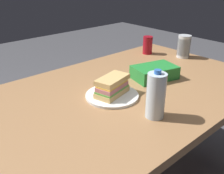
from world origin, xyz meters
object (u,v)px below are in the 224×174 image
at_px(chip_bag, 154,72).
at_px(plastic_cup_stack, 184,46).
at_px(paper_plate, 112,95).
at_px(soda_can_red, 148,45).
at_px(sandwich, 112,86).
at_px(water_bottle_tall, 156,95).
at_px(dining_table, 104,112).

relative_size(chip_bag, plastic_cup_stack, 1.54).
height_order(paper_plate, soda_can_red, soda_can_red).
bearing_deg(paper_plate, chip_bag, 2.10).
height_order(sandwich, soda_can_red, soda_can_red).
distance_m(sandwich, soda_can_red, 0.71).
bearing_deg(soda_can_red, water_bottle_tall, -136.94).
bearing_deg(chip_bag, dining_table, 13.49).
xyz_separation_m(dining_table, chip_bag, (0.35, -0.01, 0.12)).
xyz_separation_m(soda_can_red, plastic_cup_stack, (0.12, -0.21, 0.01)).
bearing_deg(dining_table, water_bottle_tall, -81.25).
height_order(soda_can_red, plastic_cup_stack, plastic_cup_stack).
bearing_deg(sandwich, water_bottle_tall, -88.24).
distance_m(chip_bag, water_bottle_tall, 0.41).
relative_size(paper_plate, soda_can_red, 2.05).
xyz_separation_m(chip_bag, plastic_cup_stack, (0.43, 0.11, 0.04)).
bearing_deg(paper_plate, water_bottle_tall, -87.49).
height_order(sandwich, water_bottle_tall, water_bottle_tall).
height_order(dining_table, water_bottle_tall, water_bottle_tall).
bearing_deg(dining_table, soda_can_red, 25.25).
xyz_separation_m(dining_table, soda_can_red, (0.67, 0.31, 0.14)).
distance_m(water_bottle_tall, plastic_cup_stack, 0.83).
height_order(paper_plate, plastic_cup_stack, plastic_cup_stack).
xyz_separation_m(paper_plate, plastic_cup_stack, (0.75, 0.12, 0.07)).
xyz_separation_m(sandwich, plastic_cup_stack, (0.75, 0.12, 0.02)).
bearing_deg(plastic_cup_stack, dining_table, -172.72).
relative_size(paper_plate, sandwich, 1.27).
xyz_separation_m(chip_bag, water_bottle_tall, (-0.31, -0.26, 0.06)).
height_order(paper_plate, sandwich, sandwich).
height_order(dining_table, soda_can_red, soda_can_red).
bearing_deg(chip_bag, plastic_cup_stack, -150.54).
bearing_deg(water_bottle_tall, dining_table, 98.75).
bearing_deg(plastic_cup_stack, sandwich, -170.96).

